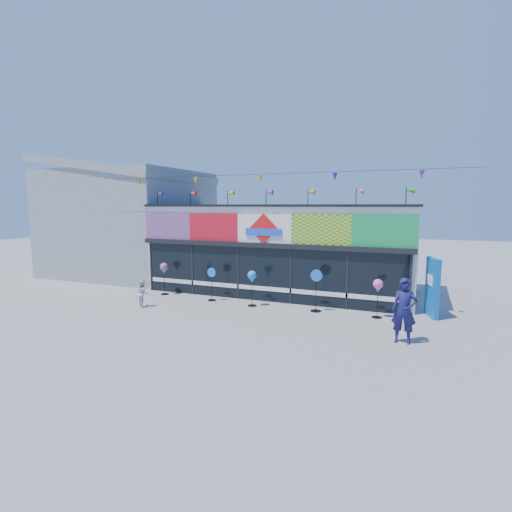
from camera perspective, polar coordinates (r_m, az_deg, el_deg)
The scene contains 11 objects.
ground at distance 14.14m, azimuth -4.01°, elevation -9.45°, with size 80.00×80.00×0.00m, color gray.
kite_shop at distance 19.15m, azimuth 3.91°, elevation 1.20°, with size 16.00×5.70×5.31m.
neighbour_building at distance 24.99m, azimuth -17.58°, elevation 4.95°, with size 8.18×7.20×6.87m.
blue_sign at distance 15.93m, azimuth 23.89°, elevation -4.13°, with size 0.49×1.08×2.17m.
spinner_0 at distance 18.64m, azimuth -13.00°, elevation -1.84°, with size 0.37×0.37×1.47m.
spinner_1 at distance 17.18m, azimuth -6.35°, elevation -3.89°, with size 0.40×0.36×1.42m.
spinner_2 at distance 16.09m, azimuth -0.57°, elevation -3.12°, with size 0.37×0.37×1.45m.
spinner_3 at distance 15.49m, azimuth 8.59°, elevation -4.74°, with size 0.46×0.42×1.63m.
spinner_4 at distance 15.07m, azimuth 17.03°, elevation -4.24°, with size 0.36×0.36×1.43m.
adult_man at distance 12.63m, azimuth 20.41°, elevation -7.35°, with size 0.71×0.47×1.95m, color #171646.
child at distance 16.77m, azimuth -15.86°, elevation -5.14°, with size 0.53×0.30×1.08m, color silver.
Camera 1 is at (6.09, -12.10, 4.06)m, focal length 28.00 mm.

